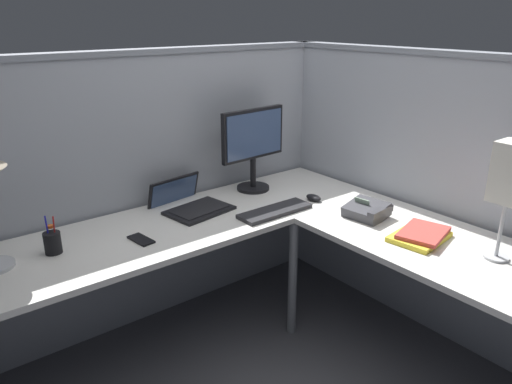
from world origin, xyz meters
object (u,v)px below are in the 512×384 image
(cell_phone, at_px, (141,240))
(book_stack, at_px, (421,235))
(desk_lamp_paper, at_px, (511,176))
(computer_mouse, at_px, (314,198))
(keyboard, at_px, (275,211))
(office_phone, at_px, (368,211))
(pen_cup, at_px, (53,242))
(laptop, at_px, (188,203))
(monitor, at_px, (253,143))

(cell_phone, relative_size, book_stack, 0.45)
(book_stack, distance_m, desk_lamp_paper, 0.49)
(computer_mouse, height_order, book_stack, book_stack)
(keyboard, height_order, office_phone, office_phone)
(pen_cup, relative_size, book_stack, 0.56)
(laptop, bearing_deg, pen_cup, -172.00)
(pen_cup, bearing_deg, book_stack, -33.41)
(cell_phone, distance_m, office_phone, 1.18)
(desk_lamp_paper, bearing_deg, pen_cup, 140.27)
(monitor, distance_m, book_stack, 1.12)
(computer_mouse, xyz_separation_m, office_phone, (0.04, -0.36, 0.02))
(keyboard, bearing_deg, book_stack, -63.95)
(book_stack, bearing_deg, cell_phone, 142.46)
(cell_phone, xyz_separation_m, book_stack, (1.07, -0.82, 0.02))
(laptop, relative_size, book_stack, 1.34)
(laptop, xyz_separation_m, book_stack, (0.67, -1.05, -0.00))
(monitor, relative_size, desk_lamp_paper, 0.94)
(computer_mouse, xyz_separation_m, book_stack, (0.03, -0.70, 0.00))
(book_stack, height_order, desk_lamp_paper, desk_lamp_paper)
(monitor, distance_m, computer_mouse, 0.49)
(pen_cup, bearing_deg, office_phone, -22.90)
(desk_lamp_paper, bearing_deg, laptop, 118.86)
(laptop, bearing_deg, office_phone, -46.74)
(office_phone, xyz_separation_m, book_stack, (-0.01, -0.34, -0.02))
(keyboard, xyz_separation_m, book_stack, (0.34, -0.69, 0.01))
(laptop, height_order, pen_cup, pen_cup)
(keyboard, relative_size, pen_cup, 2.39)
(book_stack, bearing_deg, monitor, 100.18)
(office_phone, bearing_deg, cell_phone, 155.81)
(office_phone, bearing_deg, book_stack, -91.62)
(monitor, relative_size, computer_mouse, 4.81)
(keyboard, xyz_separation_m, office_phone, (0.35, -0.35, 0.03))
(office_phone, bearing_deg, laptop, 133.26)
(monitor, relative_size, laptop, 1.17)
(monitor, bearing_deg, cell_phone, -164.25)
(computer_mouse, bearing_deg, desk_lamp_paper, -82.89)
(monitor, distance_m, desk_lamp_paper, 1.42)
(computer_mouse, relative_size, pen_cup, 0.58)
(office_phone, relative_size, desk_lamp_paper, 0.43)
(computer_mouse, bearing_deg, monitor, 113.09)
(computer_mouse, xyz_separation_m, desk_lamp_paper, (0.13, -1.02, 0.37))
(computer_mouse, distance_m, book_stack, 0.70)
(keyboard, height_order, pen_cup, pen_cup)
(laptop, height_order, desk_lamp_paper, desk_lamp_paper)
(office_phone, xyz_separation_m, desk_lamp_paper, (0.08, -0.66, 0.35))
(monitor, relative_size, keyboard, 1.16)
(keyboard, bearing_deg, computer_mouse, 1.70)
(keyboard, relative_size, cell_phone, 2.99)
(laptop, height_order, cell_phone, laptop)
(monitor, distance_m, pen_cup, 1.27)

